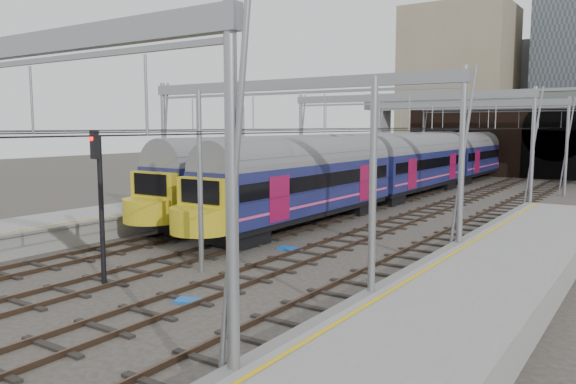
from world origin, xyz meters
The scene contains 14 objects.
ground centered at (0.00, 0.00, 0.00)m, with size 160.00×160.00×0.00m, color #38332D.
platform_left centered at (-10.18, 2.50, 0.55)m, with size 4.32×55.00×1.12m.
platform_right centered at (10.18, -1.50, 0.55)m, with size 4.32×47.00×1.12m.
tracks centered at (0.00, 15.00, 0.02)m, with size 14.40×80.00×0.22m.
overhead_line centered at (0.00, 21.49, 6.57)m, with size 16.80×80.00×8.00m.
retaining_wall centered at (1.40, 51.93, 4.33)m, with size 28.00×2.75×9.00m.
overbridge centered at (0.00, 46.00, 7.27)m, with size 28.00×3.00×9.25m.
city_skyline centered at (2.73, 70.48, 17.09)m, with size 37.50×27.50×60.00m.
train_main centered at (-2.00, 38.41, 2.59)m, with size 2.96×68.50×5.04m.
train_second centered at (-6.00, 39.49, 2.60)m, with size 2.99×69.09×5.08m.
signal_near_centre centered at (-1.84, -1.23, 3.43)m, with size 0.42×0.49×5.54m.
equip_cover_a centered at (2.22, -1.07, 0.05)m, with size 0.80×0.57×0.09m, color blue.
equip_cover_b centered at (0.51, 7.23, 0.05)m, with size 0.83×0.59×0.10m, color blue.
equip_cover_c centered at (0.91, 7.10, 0.05)m, with size 0.79×0.56×0.09m, color blue.
Camera 1 is at (14.74, -13.90, 5.68)m, focal length 35.00 mm.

